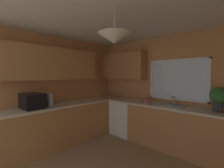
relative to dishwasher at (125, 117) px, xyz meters
The scene contains 9 objects.
room_shell 1.86m from the dishwasher, 59.97° to the right, with size 4.24×4.06×2.52m.
counter_run_left 1.76m from the dishwasher, 112.06° to the right, with size 0.65×3.67×0.91m.
counter_run_back 1.30m from the dishwasher, ahead, with size 3.33×0.65×0.91m.
dishwasher is the anchor object (origin of this frame).
microwave 2.25m from the dishwasher, 107.79° to the right, with size 0.48×0.36×0.29m, color black.
kettle 1.93m from the dishwasher, 110.49° to the right, with size 0.13×0.13×0.26m, color #B7B7BC.
sink_assembly 1.30m from the dishwasher, ahead, with size 0.57×0.40×0.19m.
potted_plant 2.14m from the dishwasher, ahead, with size 0.27×0.27×0.43m.
bowl 0.80m from the dishwasher, ahead, with size 0.19×0.19×0.09m, color #B74C42.
Camera 1 is at (1.37, -1.52, 1.55)m, focal length 24.53 mm.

